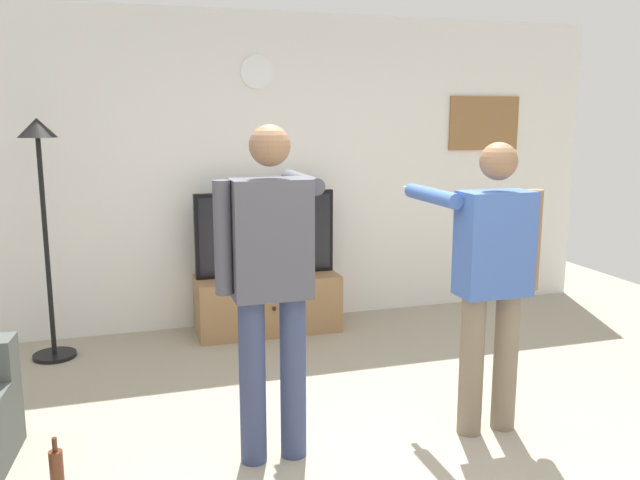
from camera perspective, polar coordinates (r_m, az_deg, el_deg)
back_wall at (r=5.88m, az=-4.96°, el=5.92°), size 6.40×0.10×2.70m
tv_stand at (r=5.73m, az=-4.52°, el=-5.46°), size 1.21×0.50×0.49m
television at (r=5.64m, az=-4.72°, el=0.55°), size 1.19×0.07×0.71m
wall_clock at (r=5.80m, az=-5.47°, el=14.19°), size 0.28×0.03×0.28m
framed_picture at (r=6.61m, az=13.89°, el=9.72°), size 0.73×0.04×0.50m
floor_lamp at (r=5.29m, az=-22.80°, el=4.04°), size 0.32×0.32×1.82m
person_standing_nearer_lamp at (r=3.45m, az=-4.23°, el=-3.05°), size 0.58×0.78×1.79m
person_standing_nearer_couch at (r=3.90m, az=14.55°, el=-2.69°), size 0.59×0.78×1.69m
beverage_bottle at (r=3.60m, az=-21.67°, el=-18.28°), size 0.07×0.07×0.33m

